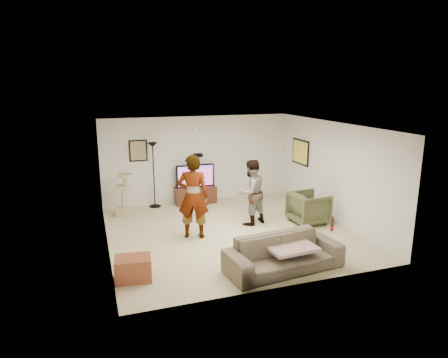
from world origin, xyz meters
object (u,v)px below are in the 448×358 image
object	(u,v)px
sofa	(284,253)
floor_lamp	(154,175)
person_right	(251,192)
armchair	(309,208)
tv	(195,176)
side_table	(133,269)
beer_bottle	(332,225)
cat_tree	(123,195)
tv_stand	(195,195)
person_left	(193,197)

from	to	relation	value
sofa	floor_lamp	bearing A→B (deg)	103.18
person_right	armchair	xyz separation A→B (m)	(1.40, -0.40, -0.42)
tv	sofa	distance (m)	4.71
person_right	side_table	bearing A→B (deg)	11.93
person_right	side_table	world-z (taller)	person_right
sofa	beer_bottle	world-z (taller)	beer_bottle
cat_tree	sofa	size ratio (longest dim) A/B	0.51
tv	side_table	size ratio (longest dim) A/B	1.76
side_table	tv	bearing A→B (deg)	61.51
sofa	armchair	size ratio (longest dim) A/B	2.58
tv	cat_tree	distance (m)	2.14
cat_tree	beer_bottle	size ratio (longest dim) A/B	4.52
tv_stand	beer_bottle	size ratio (longest dim) A/B	4.73
tv	person_right	world-z (taller)	person_right
tv_stand	side_table	distance (m)	4.72
sofa	beer_bottle	bearing A→B (deg)	-6.01
person_left	side_table	xyz separation A→B (m)	(-1.53, -1.62, -0.75)
floor_lamp	tv_stand	bearing A→B (deg)	-2.19
armchair	person_right	bearing A→B (deg)	70.20
tv_stand	cat_tree	distance (m)	2.15
person_right	sofa	size ratio (longest dim) A/B	0.73
floor_lamp	armchair	world-z (taller)	floor_lamp
tv	person_right	bearing A→B (deg)	-68.56
sofa	tv_stand	bearing A→B (deg)	89.64
floor_lamp	person_right	size ratio (longest dim) A/B	1.12
tv	person_right	size ratio (longest dim) A/B	0.68
person_right	armchair	distance (m)	1.52
beer_bottle	tv_stand	bearing A→B (deg)	107.61
person_left	armchair	size ratio (longest dim) A/B	2.23
floor_lamp	armchair	size ratio (longest dim) A/B	2.13
floor_lamp	beer_bottle	world-z (taller)	floor_lamp
floor_lamp	tv	bearing A→B (deg)	-2.19
cat_tree	floor_lamp	bearing A→B (deg)	28.44
side_table	cat_tree	bearing A→B (deg)	87.40
person_right	beer_bottle	distance (m)	2.60
side_table	floor_lamp	bearing A→B (deg)	75.65
tv_stand	person_left	size ratio (longest dim) A/B	0.62
cat_tree	person_right	distance (m)	3.39
tv_stand	tv	bearing A→B (deg)	0.00
cat_tree	person_right	size ratio (longest dim) A/B	0.70
floor_lamp	beer_bottle	distance (m)	5.41
sofa	side_table	xyz separation A→B (m)	(-2.71, 0.52, -0.11)
tv	person_right	xyz separation A→B (m)	(0.84, -2.14, -0.01)
tv_stand	floor_lamp	world-z (taller)	floor_lamp
floor_lamp	beer_bottle	xyz separation A→B (m)	(2.66, -4.71, -0.14)
sofa	tv	bearing A→B (deg)	89.64
cat_tree	person_left	world-z (taller)	person_left
person_left	side_table	distance (m)	2.35
sofa	armchair	world-z (taller)	armchair
tv_stand	floor_lamp	bearing A→B (deg)	177.81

